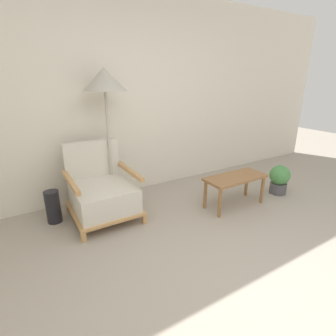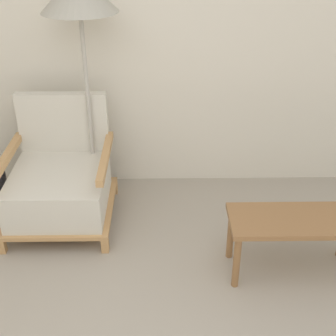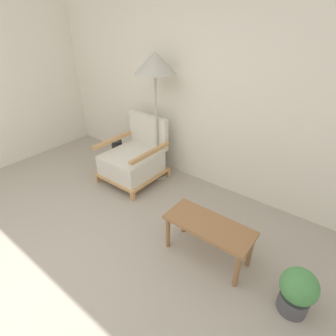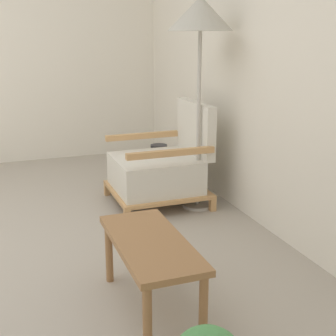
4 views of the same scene
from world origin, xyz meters
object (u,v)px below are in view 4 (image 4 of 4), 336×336
Objects in this scene: floor_lamp at (200,20)px; vase at (159,164)px; coffee_table at (150,251)px; armchair at (161,168)px.

floor_lamp is 4.43× the size of vase.
floor_lamp is 2.08× the size of coffee_table.
coffee_table is at bearing -32.59° from floor_lamp.
armchair is 2.25× the size of vase.
vase is (-0.75, -0.09, -1.35)m from floor_lamp.
floor_lamp reaches higher than armchair.
armchair reaches higher than vase.
coffee_table reaches higher than vase.
floor_lamp reaches higher than vase.
coffee_table is at bearing -20.28° from vase.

